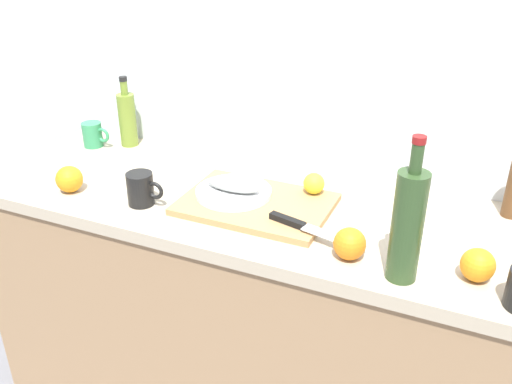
# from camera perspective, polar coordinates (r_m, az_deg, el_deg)

# --- Properties ---
(back_wall) EXTENTS (3.20, 0.05, 2.50)m
(back_wall) POSITION_cam_1_polar(r_m,az_deg,el_deg) (1.82, 7.13, 12.71)
(back_wall) COLOR silver
(back_wall) RESTS_ON ground_plane
(kitchen_counter) EXTENTS (2.00, 0.60, 0.90)m
(kitchen_counter) POSITION_cam_1_polar(r_m,az_deg,el_deg) (1.91, 2.71, -13.54)
(kitchen_counter) COLOR #9E7A56
(kitchen_counter) RESTS_ON ground_plane
(cutting_board) EXTENTS (0.44, 0.31, 0.02)m
(cutting_board) POSITION_cam_1_polar(r_m,az_deg,el_deg) (1.65, 0.00, -1.24)
(cutting_board) COLOR tan
(cutting_board) RESTS_ON kitchen_counter
(white_plate) EXTENTS (0.23, 0.23, 0.01)m
(white_plate) POSITION_cam_1_polar(r_m,az_deg,el_deg) (1.68, -2.31, -0.01)
(white_plate) COLOR white
(white_plate) RESTS_ON cutting_board
(fish_fillet) EXTENTS (0.17, 0.07, 0.04)m
(fish_fillet) POSITION_cam_1_polar(r_m,az_deg,el_deg) (1.67, -2.32, 0.77)
(fish_fillet) COLOR #999E99
(fish_fillet) RESTS_ON white_plate
(chef_knife) EXTENTS (0.29, 0.10, 0.02)m
(chef_knife) POSITION_cam_1_polar(r_m,az_deg,el_deg) (1.50, 4.90, -3.54)
(chef_knife) COLOR silver
(chef_knife) RESTS_ON cutting_board
(lemon_0) EXTENTS (0.06, 0.06, 0.06)m
(lemon_0) POSITION_cam_1_polar(r_m,az_deg,el_deg) (1.69, 5.95, 0.88)
(lemon_0) COLOR yellow
(lemon_0) RESTS_ON cutting_board
(olive_oil_bottle) EXTENTS (0.06, 0.06, 0.26)m
(olive_oil_bottle) POSITION_cam_1_polar(r_m,az_deg,el_deg) (2.12, -13.05, 7.37)
(olive_oil_bottle) COLOR olive
(olive_oil_bottle) RESTS_ON kitchen_counter
(wine_bottle) EXTENTS (0.07, 0.07, 0.36)m
(wine_bottle) POSITION_cam_1_polar(r_m,az_deg,el_deg) (1.32, 15.25, -3.22)
(wine_bottle) COLOR #2D4723
(wine_bottle) RESTS_ON kitchen_counter
(coffee_mug_1) EXTENTS (0.12, 0.08, 0.10)m
(coffee_mug_1) POSITION_cam_1_polar(r_m,az_deg,el_deg) (1.69, -11.68, 0.31)
(coffee_mug_1) COLOR black
(coffee_mug_1) RESTS_ON kitchen_counter
(coffee_mug_2) EXTENTS (0.11, 0.07, 0.09)m
(coffee_mug_2) POSITION_cam_1_polar(r_m,az_deg,el_deg) (2.16, -16.34, 5.67)
(coffee_mug_2) COLOR #338C59
(coffee_mug_2) RESTS_ON kitchen_counter
(orange_1) EXTENTS (0.08, 0.08, 0.08)m
(orange_1) POSITION_cam_1_polar(r_m,az_deg,el_deg) (1.42, 21.77, -6.96)
(orange_1) COLOR orange
(orange_1) RESTS_ON kitchen_counter
(orange_2) EXTENTS (0.08, 0.08, 0.08)m
(orange_2) POSITION_cam_1_polar(r_m,az_deg,el_deg) (1.83, -18.58, 1.26)
(orange_2) COLOR orange
(orange_2) RESTS_ON kitchen_counter
(orange_3) EXTENTS (0.08, 0.08, 0.08)m
(orange_3) POSITION_cam_1_polar(r_m,az_deg,el_deg) (1.42, 9.57, -5.25)
(orange_3) COLOR orange
(orange_3) RESTS_ON kitchen_counter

